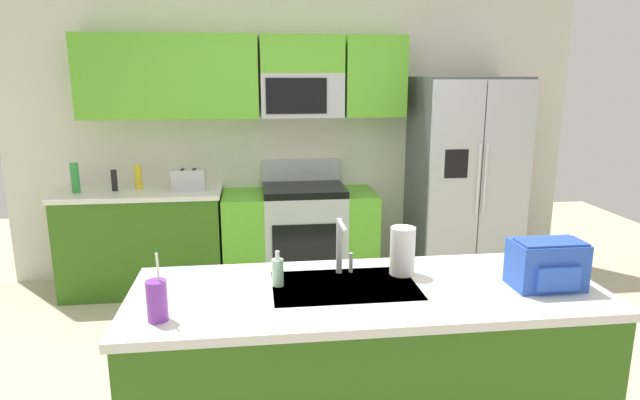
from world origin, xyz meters
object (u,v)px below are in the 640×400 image
toaster (189,180)px  paper_towel_roll (402,251)px  range_oven (300,235)px  bottle_green (75,178)px  refrigerator (464,181)px  soap_dispenser (278,272)px  backpack (547,263)px  sink_faucet (341,242)px  pepper_mill (114,180)px  drink_cup_purple (157,300)px  bottle_yellow (138,177)px

toaster → paper_towel_roll: size_ratio=1.17×
range_oven → bottle_green: size_ratio=5.39×
refrigerator → soap_dispenser: refrigerator is taller
toaster → paper_towel_roll: 2.52m
range_oven → paper_towel_roll: bearing=-81.8°
refrigerator → backpack: refrigerator is taller
refrigerator → bottle_green: (-3.38, 0.03, 0.10)m
toaster → soap_dispenser: 2.34m
sink_faucet → soap_dispenser: bearing=-161.8°
toaster → pepper_mill: size_ratio=1.55×
bottle_green → drink_cup_purple: size_ratio=0.87×
refrigerator → soap_dispenser: bearing=-128.8°
drink_cup_purple → soap_dispenser: size_ratio=1.70×
bottle_yellow → range_oven: bearing=-1.8°
backpack → soap_dispenser: bearing=172.0°
backpack → sink_faucet: bearing=163.1°
pepper_mill → paper_towel_roll: (1.90, -2.22, 0.03)m
pepper_mill → refrigerator: bearing=-1.3°
toaster → bottle_yellow: bottle_yellow is taller
bottle_yellow → bottle_green: bottle_green is taller
soap_dispenser → sink_faucet: bearing=18.2°
bottle_yellow → bottle_green: (-0.49, -0.09, 0.02)m
range_oven → paper_towel_roll: (0.32, -2.23, 0.58)m
paper_towel_roll → bottle_green: bearing=135.3°
bottle_yellow → drink_cup_purple: size_ratio=0.72×
bottle_green → backpack: (2.82, -2.43, -0.01)m
range_oven → soap_dispenser: (-0.30, -2.30, 0.53)m
toaster → bottle_yellow: size_ratio=1.34×
bottle_green → backpack: size_ratio=0.79×
sink_faucet → backpack: size_ratio=0.88×
sink_faucet → paper_towel_roll: (0.30, -0.03, -0.05)m
toaster → bottle_green: (-0.93, 0.01, 0.04)m
range_oven → pepper_mill: (-1.58, -0.00, 0.55)m
toaster → drink_cup_purple: (0.15, -2.56, -0.00)m
range_oven → toaster: 1.10m
bottle_green → paper_towel_roll: bottle_green is taller
refrigerator → paper_towel_roll: (-1.17, -2.15, 0.09)m
toaster → sink_faucet: 2.36m
pepper_mill → bottle_green: 0.31m
refrigerator → toaster: refrigerator is taller
drink_cup_purple → refrigerator: bearing=48.0°
soap_dispenser → backpack: backpack is taller
soap_dispenser → bottle_yellow: bearing=114.9°
bottle_yellow → sink_faucet: sink_faucet is taller
bottle_yellow → soap_dispenser: 2.59m
drink_cup_purple → paper_towel_roll: (1.12, 0.39, 0.03)m
toaster → bottle_green: bottle_green is taller
range_oven → soap_dispenser: 2.38m
range_oven → bottle_green: bearing=-178.6°
sink_faucet → toaster: bearing=114.4°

